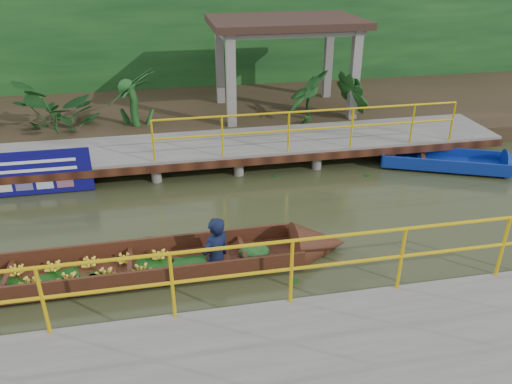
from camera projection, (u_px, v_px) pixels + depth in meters
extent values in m
plane|color=#2F341A|center=(211.00, 235.00, 9.81)|extent=(80.00, 80.00, 0.00)
cube|color=#2E2717|center=(185.00, 111.00, 16.29)|extent=(30.00, 8.00, 0.45)
cube|color=slate|center=(195.00, 147.00, 12.66)|extent=(16.00, 2.00, 0.15)
cube|color=black|center=(198.00, 165.00, 11.82)|extent=(16.00, 0.12, 0.18)
cylinder|color=#E5B60C|center=(312.00, 111.00, 11.82)|extent=(7.50, 0.05, 0.05)
cylinder|color=#E5B60C|center=(311.00, 129.00, 12.02)|extent=(7.50, 0.05, 0.05)
cylinder|color=#E5B60C|center=(311.00, 131.00, 12.04)|extent=(0.05, 0.05, 1.00)
cylinder|color=slate|center=(23.00, 183.00, 11.40)|extent=(0.24, 0.24, 0.55)
cylinder|color=slate|center=(37.00, 157.00, 12.80)|extent=(0.24, 0.24, 0.55)
cylinder|color=slate|center=(113.00, 176.00, 11.74)|extent=(0.24, 0.24, 0.55)
cylinder|color=slate|center=(117.00, 151.00, 13.15)|extent=(0.24, 0.24, 0.55)
cylinder|color=slate|center=(198.00, 170.00, 12.08)|extent=(0.24, 0.24, 0.55)
cylinder|color=slate|center=(193.00, 146.00, 13.49)|extent=(0.24, 0.24, 0.55)
cylinder|color=slate|center=(278.00, 163.00, 12.43)|extent=(0.24, 0.24, 0.55)
cylinder|color=slate|center=(265.00, 141.00, 13.83)|extent=(0.24, 0.24, 0.55)
cylinder|color=slate|center=(354.00, 158.00, 12.77)|extent=(0.24, 0.24, 0.55)
cylinder|color=slate|center=(334.00, 136.00, 14.17)|extent=(0.24, 0.24, 0.55)
cylinder|color=slate|center=(426.00, 152.00, 13.11)|extent=(0.24, 0.24, 0.55)
cylinder|color=slate|center=(399.00, 132.00, 14.52)|extent=(0.24, 0.24, 0.55)
cylinder|color=slate|center=(198.00, 170.00, 12.08)|extent=(0.24, 0.24, 0.55)
cube|color=slate|center=(328.00, 381.00, 6.16)|extent=(18.00, 2.40, 0.70)
cylinder|color=#E5B60C|center=(307.00, 239.00, 6.57)|extent=(10.00, 0.05, 0.05)
cylinder|color=#E5B60C|center=(306.00, 267.00, 6.77)|extent=(10.00, 0.05, 0.05)
cylinder|color=#E5B60C|center=(306.00, 270.00, 6.79)|extent=(0.05, 0.05, 1.00)
cube|color=slate|center=(231.00, 86.00, 13.78)|extent=(0.25, 0.25, 2.80)
cube|color=slate|center=(354.00, 80.00, 14.39)|extent=(0.25, 0.25, 2.80)
cube|color=slate|center=(220.00, 67.00, 15.88)|extent=(0.25, 0.25, 2.80)
cube|color=slate|center=(328.00, 62.00, 16.50)|extent=(0.25, 0.25, 2.80)
cube|color=slate|center=(285.00, 29.00, 14.56)|extent=(4.00, 2.60, 0.12)
cube|color=#322019|center=(285.00, 21.00, 14.47)|extent=(4.40, 3.00, 0.20)
cube|color=#123917|center=(177.00, 42.00, 17.69)|extent=(30.00, 0.80, 4.00)
cube|color=#391D0F|center=(71.00, 277.00, 8.47)|extent=(7.96, 1.07, 0.06)
cube|color=#391D0F|center=(73.00, 254.00, 8.84)|extent=(7.95, 0.14, 0.34)
cube|color=#391D0F|center=(66.00, 288.00, 7.97)|extent=(7.95, 0.14, 0.34)
cone|color=#391D0F|center=(320.00, 245.00, 9.23)|extent=(1.00, 0.96, 0.95)
ellipsoid|color=#123917|center=(254.00, 251.00, 8.99)|extent=(0.56, 0.44, 0.26)
imported|color=black|center=(214.00, 219.00, 8.53)|extent=(0.73, 0.66, 1.67)
cube|color=navy|center=(443.00, 164.00, 12.71)|extent=(3.16, 2.01, 0.10)
cube|color=navy|center=(441.00, 153.00, 13.06)|extent=(2.83, 1.23, 0.30)
cube|color=navy|center=(446.00, 166.00, 12.26)|extent=(2.83, 1.23, 0.30)
cube|color=navy|center=(382.00, 155.00, 12.93)|extent=(0.41, 0.87, 0.30)
cube|color=black|center=(423.00, 156.00, 12.73)|extent=(0.45, 0.88, 0.05)
cube|color=#0F0C65|center=(14.00, 174.00, 11.04)|extent=(3.35, 0.03, 1.05)
cube|color=white|center=(11.00, 164.00, 10.90)|extent=(2.72, 0.01, 0.07)
cube|color=white|center=(13.00, 172.00, 10.99)|extent=(2.72, 0.01, 0.07)
imported|color=#123917|center=(56.00, 104.00, 13.28)|extent=(1.38, 1.38, 1.72)
imported|color=#123917|center=(133.00, 99.00, 13.62)|extent=(1.38, 1.38, 1.72)
imported|color=#123917|center=(309.00, 90.00, 14.48)|extent=(1.38, 1.38, 1.72)
imported|color=#123917|center=(357.00, 88.00, 14.73)|extent=(1.38, 1.38, 1.72)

